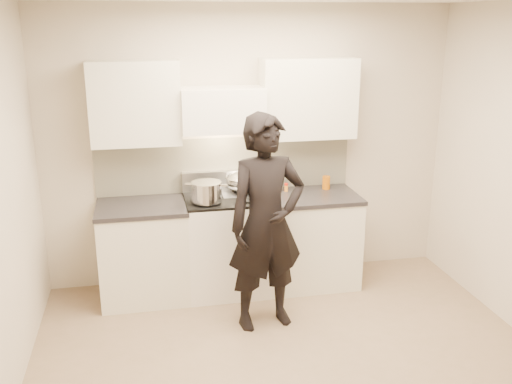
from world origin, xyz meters
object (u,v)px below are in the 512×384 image
counter_right (309,239)px  wok (244,181)px  person (266,223)px  stove (226,244)px  utensil_crock (278,181)px

counter_right → wok: size_ratio=2.10×
wok → person: 0.84m
stove → utensil_crock: bearing=20.4°
person → wok: bearing=82.3°
counter_right → utensil_crock: 0.65m
wok → utensil_crock: wok is taller
counter_right → wok: wok is taller
counter_right → utensil_crock: utensil_crock is taller
wok → person: person is taller
stove → utensil_crock: (0.56, 0.21, 0.53)m
wok → person: bearing=-87.5°
counter_right → wok: bearing=169.7°
counter_right → stove: bearing=-180.0°
counter_right → person: 1.04m
wok → utensil_crock: bearing=14.5°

